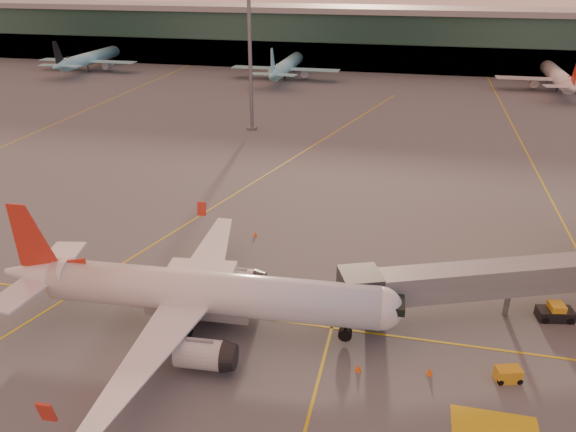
% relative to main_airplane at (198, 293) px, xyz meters
% --- Properties ---
extents(ground, '(600.00, 600.00, 0.00)m').
position_rel_main_airplane_xyz_m(ground, '(6.53, -2.52, -3.53)').
color(ground, '#4C4F54').
rests_on(ground, ground).
extents(taxi_markings, '(100.12, 173.00, 0.01)m').
position_rel_main_airplane_xyz_m(taxi_markings, '(-0.79, 41.97, -3.53)').
color(taxi_markings, gold).
rests_on(taxi_markings, ground).
extents(terminal, '(400.00, 20.00, 17.60)m').
position_rel_main_airplane_xyz_m(terminal, '(6.53, 139.27, 5.23)').
color(terminal, '#19382D').
rests_on(terminal, ground).
extents(mast_west_near, '(2.40, 2.40, 25.60)m').
position_rel_main_airplane_xyz_m(mast_west_near, '(-13.47, 63.48, 11.33)').
color(mast_west_near, slate).
rests_on(mast_west_near, ground).
extents(distant_aircraft_row, '(350.00, 34.00, 13.00)m').
position_rel_main_airplane_xyz_m(distant_aircraft_row, '(17.36, 115.48, -3.53)').
color(distant_aircraft_row, '#8AD9E7').
rests_on(distant_aircraft_row, ground).
extents(main_airplane, '(36.04, 32.46, 10.88)m').
position_rel_main_airplane_xyz_m(main_airplane, '(0.00, 0.00, 0.00)').
color(main_airplane, white).
rests_on(main_airplane, ground).
extents(jet_bridge, '(31.20, 14.66, 5.53)m').
position_rel_main_airplane_xyz_m(jet_bridge, '(28.23, 8.65, 0.28)').
color(jet_bridge, slate).
rests_on(jet_bridge, ground).
extents(catering_truck, '(6.37, 3.30, 4.75)m').
position_rel_main_airplane_xyz_m(catering_truck, '(-0.49, 2.57, -0.83)').
color(catering_truck, '#A82918').
rests_on(catering_truck, ground).
extents(gpu_cart, '(2.21, 1.68, 1.15)m').
position_rel_main_airplane_xyz_m(gpu_cart, '(25.97, -1.33, -2.97)').
color(gpu_cart, gold).
rests_on(gpu_cart, ground).
extents(pushback_tug, '(3.40, 2.22, 1.62)m').
position_rel_main_airplane_xyz_m(pushback_tug, '(31.22, 8.33, -2.87)').
color(pushback_tug, black).
rests_on(pushback_tug, ground).
extents(cone_nose, '(0.50, 0.50, 0.64)m').
position_rel_main_airplane_xyz_m(cone_nose, '(20.03, -1.98, -3.23)').
color(cone_nose, '#FC5F0D').
rests_on(cone_nose, ground).
extents(cone_tail, '(0.43, 0.43, 0.55)m').
position_rel_main_airplane_xyz_m(cone_tail, '(-19.14, -1.31, -3.27)').
color(cone_tail, '#FC5F0D').
rests_on(cone_tail, ground).
extents(cone_wing_left, '(0.44, 0.44, 0.56)m').
position_rel_main_airplane_xyz_m(cone_wing_left, '(-0.16, 18.73, -3.26)').
color(cone_wing_left, '#FC5F0D').
rests_on(cone_wing_left, ground).
extents(cone_fwd, '(0.49, 0.49, 0.62)m').
position_rel_main_airplane_xyz_m(cone_fwd, '(14.46, -2.80, -3.24)').
color(cone_fwd, '#FC5F0D').
rests_on(cone_fwd, ground).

